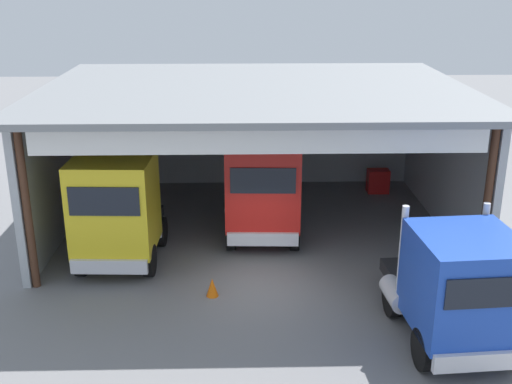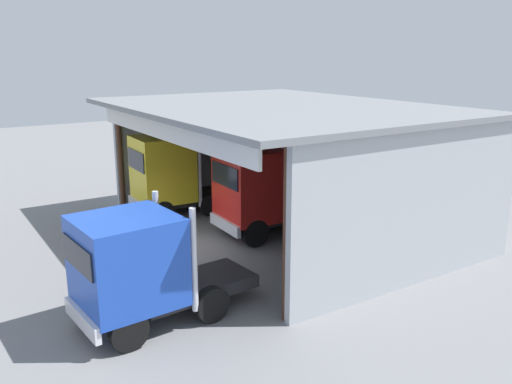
% 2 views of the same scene
% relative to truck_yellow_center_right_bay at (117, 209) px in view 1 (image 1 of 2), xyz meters
% --- Properties ---
extents(ground_plane, '(80.00, 80.00, 0.00)m').
position_rel_truck_yellow_center_right_bay_xyz_m(ground_plane, '(4.41, -1.54, -1.91)').
color(ground_plane, slate).
rests_on(ground_plane, ground).
extents(workshop_shed, '(14.48, 11.12, 5.26)m').
position_rel_truck_yellow_center_right_bay_xyz_m(workshop_shed, '(4.41, 4.17, 1.78)').
color(workshop_shed, '#ADB2B7').
rests_on(workshop_shed, ground).
extents(truck_yellow_center_right_bay, '(2.64, 4.83, 3.65)m').
position_rel_truck_yellow_center_right_bay_xyz_m(truck_yellow_center_right_bay, '(0.00, 0.00, 0.00)').
color(truck_yellow_center_right_bay, yellow).
rests_on(truck_yellow_center_right_bay, ground).
extents(truck_red_right_bay, '(2.66, 4.92, 3.61)m').
position_rel_truck_yellow_center_right_bay_xyz_m(truck_red_right_bay, '(4.63, 1.84, -0.02)').
color(truck_red_right_bay, red).
rests_on(truck_red_right_bay, ground).
extents(truck_blue_center_bay, '(2.75, 5.26, 3.42)m').
position_rel_truck_yellow_center_right_bay_xyz_m(truck_blue_center_bay, '(9.13, -4.90, -0.23)').
color(truck_blue_center_bay, '#1E47B7').
rests_on(truck_blue_center_bay, ground).
extents(oil_drum, '(0.58, 0.58, 0.93)m').
position_rel_truck_yellow_center_right_bay_xyz_m(oil_drum, '(9.70, 6.89, -1.45)').
color(oil_drum, '#B21E19').
rests_on(oil_drum, ground).
extents(tool_cart, '(0.90, 0.60, 1.00)m').
position_rel_truck_yellow_center_right_bay_xyz_m(tool_cart, '(9.74, 6.80, -1.41)').
color(tool_cart, red).
rests_on(tool_cart, ground).
extents(traffic_cone, '(0.36, 0.36, 0.56)m').
position_rel_truck_yellow_center_right_bay_xyz_m(traffic_cone, '(3.04, -2.14, -1.63)').
color(traffic_cone, orange).
rests_on(traffic_cone, ground).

